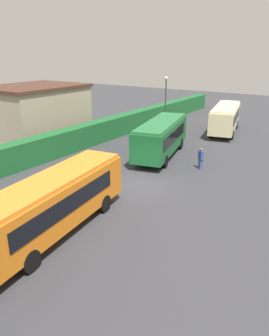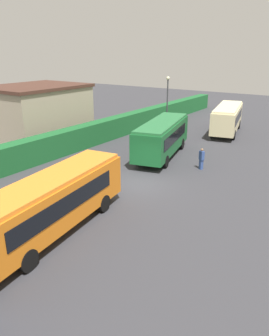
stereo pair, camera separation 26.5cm
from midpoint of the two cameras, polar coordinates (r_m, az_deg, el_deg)
The scene contains 9 objects.
ground_plane at distance 23.28m, azimuth 1.25°, elevation -2.81°, with size 108.45×108.45×0.00m, color #38383D.
bus_orange at distance 17.21m, azimuth -13.28°, elevation -5.43°, with size 10.19×3.73×2.99m.
bus_green at distance 29.08m, azimuth 4.96°, elevation 5.38°, with size 9.42×4.60×3.07m.
bus_cream at distance 38.79m, azimuth 15.68°, elevation 8.27°, with size 9.18×4.32×3.03m.
person_center at distance 26.46m, azimuth 11.60°, elevation 1.61°, with size 0.43×0.48×1.69m.
person_right at distance 31.38m, azimuth 1.98°, elevation 4.85°, with size 0.46×0.54×1.73m.
hedge_row at distance 29.07m, azimuth -14.90°, elevation 3.29°, with size 66.22×1.40×2.10m, color #1D602D.
depot_building at distance 36.03m, azimuth -15.97°, elevation 9.05°, with size 9.48×7.51×5.49m.
lamppost at distance 35.70m, azimuth 5.82°, elevation 11.38°, with size 0.36×0.36×6.26m.
Camera 2 is at (-17.98, -11.85, 8.84)m, focal length 35.85 mm.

